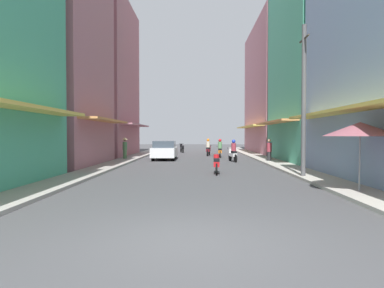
% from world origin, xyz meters
% --- Properties ---
extents(ground_plane, '(93.91, 93.91, 0.00)m').
position_xyz_m(ground_plane, '(0.00, 17.34, 0.00)').
color(ground_plane, '#424244').
extents(sidewalk_left, '(1.56, 50.69, 0.12)m').
position_xyz_m(sidewalk_left, '(-5.23, 17.34, 0.06)').
color(sidewalk_left, '#9E9991').
rests_on(sidewalk_left, ground).
extents(sidewalk_right, '(1.56, 50.69, 0.12)m').
position_xyz_m(sidewalk_right, '(5.23, 17.34, 0.06)').
color(sidewalk_right, '#ADA89E').
rests_on(sidewalk_right, ground).
extents(building_left_mid, '(7.05, 8.03, 14.63)m').
position_xyz_m(building_left_mid, '(-9.01, 14.69, 7.31)').
color(building_left_mid, '#B7727F').
rests_on(building_left_mid, ground).
extents(building_left_far, '(7.05, 9.58, 13.76)m').
position_xyz_m(building_left_far, '(-9.01, 24.41, 6.87)').
color(building_left_far, '#B7727F').
rests_on(building_left_far, ground).
extents(building_right_mid, '(7.05, 9.50, 15.98)m').
position_xyz_m(building_right_mid, '(9.01, 18.04, 7.98)').
color(building_right_mid, '#4CB28C').
rests_on(building_right_mid, ground).
extents(building_right_far, '(7.05, 13.74, 13.48)m').
position_xyz_m(building_right_far, '(9.01, 30.18, 6.74)').
color(building_right_far, '#B7727F').
rests_on(building_right_far, ground).
extents(motorbike_orange, '(0.55, 1.81, 1.58)m').
position_xyz_m(motorbike_orange, '(1.97, 22.69, 0.70)').
color(motorbike_orange, black).
rests_on(motorbike_orange, ground).
extents(motorbike_maroon, '(0.59, 1.80, 1.58)m').
position_xyz_m(motorbike_maroon, '(1.06, 25.13, 0.70)').
color(motorbike_maroon, black).
rests_on(motorbike_maroon, ground).
extents(motorbike_black, '(0.64, 1.78, 0.96)m').
position_xyz_m(motorbike_black, '(-1.66, 30.79, 0.50)').
color(motorbike_black, black).
rests_on(motorbike_black, ground).
extents(motorbike_red, '(0.55, 1.81, 0.96)m').
position_xyz_m(motorbike_red, '(1.02, 10.57, 0.50)').
color(motorbike_red, black).
rests_on(motorbike_red, ground).
extents(motorbike_white, '(0.63, 1.79, 1.58)m').
position_xyz_m(motorbike_white, '(2.60, 18.09, 0.70)').
color(motorbike_white, black).
rests_on(motorbike_white, ground).
extents(parked_car, '(1.78, 4.11, 1.45)m').
position_xyz_m(parked_car, '(-2.47, 20.02, 0.74)').
color(parked_car, silver).
rests_on(parked_car, ground).
extents(pedestrian_foreground, '(0.44, 0.44, 1.71)m').
position_xyz_m(pedestrian_foreground, '(-5.44, 19.53, 0.96)').
color(pedestrian_foreground, '#598C59').
rests_on(pedestrian_foreground, ground).
extents(pedestrian_midway, '(0.34, 0.34, 1.61)m').
position_xyz_m(pedestrian_midway, '(5.38, 18.97, 0.80)').
color(pedestrian_midway, '#99333F').
rests_on(pedestrian_midway, ground).
extents(pedestrian_crossing, '(0.34, 0.34, 1.62)m').
position_xyz_m(pedestrian_crossing, '(5.05, 17.52, 0.81)').
color(pedestrian_crossing, '#262628').
rests_on(pedestrian_crossing, ground).
extents(vendor_umbrella, '(2.28, 2.28, 2.31)m').
position_xyz_m(vendor_umbrella, '(5.27, 4.89, 2.08)').
color(vendor_umbrella, '#99999E').
rests_on(vendor_umbrella, ground).
extents(utility_pole, '(0.20, 1.20, 6.65)m').
position_xyz_m(utility_pole, '(4.70, 8.81, 3.40)').
color(utility_pole, '#4C4C4F').
rests_on(utility_pole, ground).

